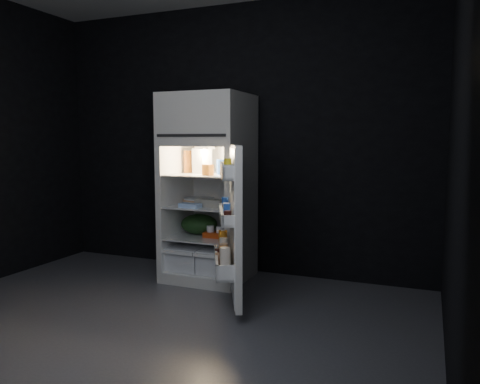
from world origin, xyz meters
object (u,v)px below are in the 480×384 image
at_px(egg_carton, 210,203).
at_px(refrigerator, 209,181).
at_px(yogurt_tray, 216,235).
at_px(fridge_door, 232,225).
at_px(milk_jug, 202,161).

bearing_deg(egg_carton, refrigerator, 128.89).
distance_m(refrigerator, yogurt_tray, 0.52).
relative_size(refrigerator, fridge_door, 1.46).
bearing_deg(yogurt_tray, refrigerator, 140.34).
relative_size(egg_carton, yogurt_tray, 1.29).
distance_m(fridge_door, yogurt_tray, 0.80).
relative_size(fridge_door, yogurt_tray, 5.33).
xyz_separation_m(refrigerator, egg_carton, (0.08, -0.14, -0.19)).
height_order(egg_carton, yogurt_tray, egg_carton).
xyz_separation_m(refrigerator, fridge_door, (0.54, -0.72, -0.27)).
bearing_deg(refrigerator, egg_carton, -61.06).
height_order(fridge_door, egg_carton, fridge_door).
bearing_deg(refrigerator, yogurt_tray, -39.23).
distance_m(refrigerator, milk_jug, 0.21).
distance_m(fridge_door, egg_carton, 0.75).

